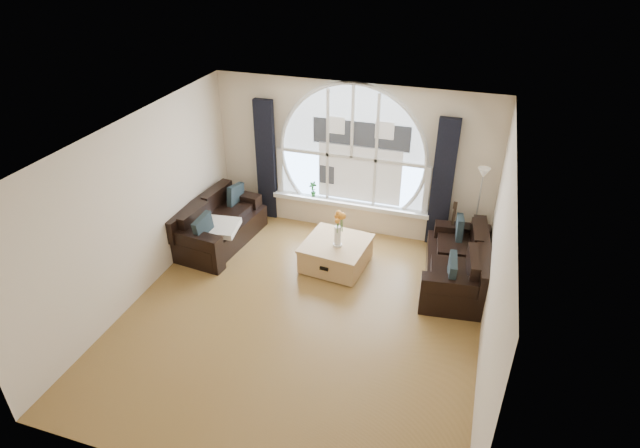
{
  "coord_description": "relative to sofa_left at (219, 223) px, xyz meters",
  "views": [
    {
      "loc": [
        2.06,
        -5.51,
        4.99
      ],
      "look_at": [
        0.0,
        0.9,
        1.05
      ],
      "focal_mm": 29.31,
      "sensor_mm": 36.0,
      "label": 1
    }
  ],
  "objects": [
    {
      "name": "neighbor_house",
      "position": [
        2.19,
        1.24,
        1.1
      ],
      "size": [
        1.7,
        0.02,
        1.5
      ],
      "primitive_type": "cube",
      "color": "silver",
      "rests_on": "wall_back"
    },
    {
      "name": "floor_lamp",
      "position": [
        4.26,
        0.99,
        0.4
      ],
      "size": [
        0.24,
        0.24,
        1.6
      ],
      "primitive_type": "cube",
      "color": "#B2B2B2",
      "rests_on": "ground"
    },
    {
      "name": "sofa_right",
      "position": [
        4.08,
        0.04,
        0.0
      ],
      "size": [
        1.11,
        1.89,
        0.8
      ],
      "primitive_type": "cube",
      "rotation": [
        0.0,
        0.0,
        0.12
      ],
      "color": "black",
      "rests_on": "ground"
    },
    {
      "name": "sofa_left",
      "position": [
        0.0,
        0.0,
        0.0
      ],
      "size": [
        1.09,
        1.88,
        0.8
      ],
      "primitive_type": "cube",
      "rotation": [
        0.0,
        0.0,
        -0.11
      ],
      "color": "black",
      "rests_on": "ground"
    },
    {
      "name": "arched_window",
      "position": [
        2.04,
        1.26,
        1.23
      ],
      "size": [
        2.6,
        0.06,
        2.15
      ],
      "primitive_type": "cube",
      "color": "silver",
      "rests_on": "wall_back"
    },
    {
      "name": "window_sill",
      "position": [
        2.04,
        1.19,
        0.11
      ],
      "size": [
        2.9,
        0.22,
        0.08
      ],
      "primitive_type": "cube",
      "color": "white",
      "rests_on": "wall_back"
    },
    {
      "name": "curtain_right",
      "position": [
        3.64,
        1.17,
        0.75
      ],
      "size": [
        0.35,
        0.12,
        2.3
      ],
      "primitive_type": "cube",
      "color": "black",
      "rests_on": "ground"
    },
    {
      "name": "vase_flowers",
      "position": [
        2.2,
        -0.15,
        0.44
      ],
      "size": [
        0.24,
        0.24,
        0.7
      ],
      "primitive_type": "cube",
      "color": "white",
      "rests_on": "coffee_chest"
    },
    {
      "name": "guitar",
      "position": [
        3.91,
        0.86,
        0.13
      ],
      "size": [
        0.39,
        0.28,
        1.06
      ],
      "primitive_type": "cube",
      "rotation": [
        0.0,
        0.0,
        -0.12
      ],
      "color": "#976027",
      "rests_on": "ground"
    },
    {
      "name": "wall_left",
      "position": [
        -0.46,
        -1.46,
        0.95
      ],
      "size": [
        0.01,
        5.5,
        2.7
      ],
      "primitive_type": "cube",
      "color": "beige",
      "rests_on": "ground"
    },
    {
      "name": "wall_back",
      "position": [
        2.04,
        1.29,
        0.95
      ],
      "size": [
        5.0,
        0.01,
        2.7
      ],
      "primitive_type": "cube",
      "color": "beige",
      "rests_on": "ground"
    },
    {
      "name": "curtain_left",
      "position": [
        0.44,
        1.17,
        0.75
      ],
      "size": [
        0.35,
        0.12,
        2.3
      ],
      "primitive_type": "cube",
      "color": "black",
      "rests_on": "ground"
    },
    {
      "name": "ground",
      "position": [
        2.04,
        -1.46,
        -0.4
      ],
      "size": [
        5.0,
        5.5,
        0.01
      ],
      "primitive_type": "cube",
      "color": "brown",
      "rests_on": "ground"
    },
    {
      "name": "throw_blanket",
      "position": [
        0.2,
        -0.28,
        0.1
      ],
      "size": [
        0.61,
        0.61,
        0.1
      ],
      "primitive_type": "cube",
      "rotation": [
        0.0,
        0.0,
        0.12
      ],
      "color": "silver",
      "rests_on": "sofa_left"
    },
    {
      "name": "window_frame",
      "position": [
        2.04,
        1.23,
        1.23
      ],
      "size": [
        2.76,
        0.08,
        2.15
      ],
      "primitive_type": "cube",
      "color": "white",
      "rests_on": "wall_back"
    },
    {
      "name": "wall_front",
      "position": [
        2.04,
        -4.21,
        0.95
      ],
      "size": [
        5.0,
        0.01,
        2.7
      ],
      "primitive_type": "cube",
      "color": "beige",
      "rests_on": "ground"
    },
    {
      "name": "attic_slope",
      "position": [
        4.24,
        -1.46,
        1.95
      ],
      "size": [
        0.92,
        5.5,
        0.72
      ],
      "primitive_type": "cube",
      "color": "silver",
      "rests_on": "ground"
    },
    {
      "name": "wall_right",
      "position": [
        4.54,
        -1.46,
        0.95
      ],
      "size": [
        0.01,
        5.5,
        2.7
      ],
      "primitive_type": "cube",
      "color": "beige",
      "rests_on": "ground"
    },
    {
      "name": "ceiling",
      "position": [
        2.04,
        -1.46,
        2.3
      ],
      "size": [
        5.0,
        5.5,
        0.01
      ],
      "primitive_type": "cube",
      "color": "silver",
      "rests_on": "ground"
    },
    {
      "name": "coffee_chest",
      "position": [
        2.16,
        -0.07,
        -0.15
      ],
      "size": [
        1.1,
        1.1,
        0.49
      ],
      "primitive_type": "cube",
      "rotation": [
        0.0,
        0.0,
        -0.11
      ],
      "color": "tan",
      "rests_on": "ground"
    },
    {
      "name": "potted_plant",
      "position": [
        1.34,
        1.19,
        0.3
      ],
      "size": [
        0.18,
        0.15,
        0.29
      ],
      "primitive_type": "imported",
      "rotation": [
        0.0,
        0.0,
        -0.38
      ],
      "color": "#1E6023",
      "rests_on": "window_sill"
    }
  ]
}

